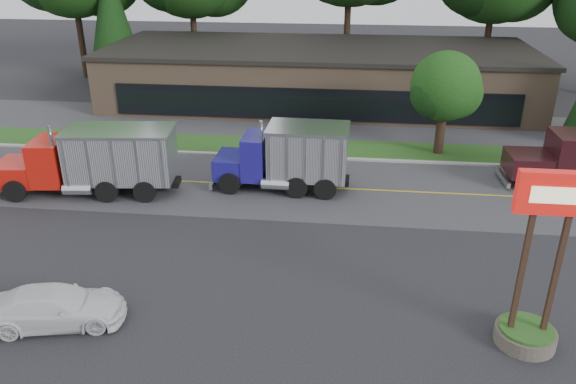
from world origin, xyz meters
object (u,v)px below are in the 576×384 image
rally_car (55,306)px  bilo_sign (535,290)px  dump_truck_red (97,159)px  dump_truck_blue (289,155)px

rally_car → bilo_sign: bearing=-99.9°
bilo_sign → rally_car: bearing=-177.3°
dump_truck_red → rally_car: dump_truck_red is taller
dump_truck_red → dump_truck_blue: same height
bilo_sign → dump_truck_blue: bilo_sign is taller
dump_truck_red → dump_truck_blue: bearing=-176.4°
dump_truck_blue → bilo_sign: bearing=129.4°
dump_truck_blue → rally_car: 13.77m
bilo_sign → rally_car: bilo_sign is taller
bilo_sign → dump_truck_red: (-18.37, 9.71, -0.21)m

